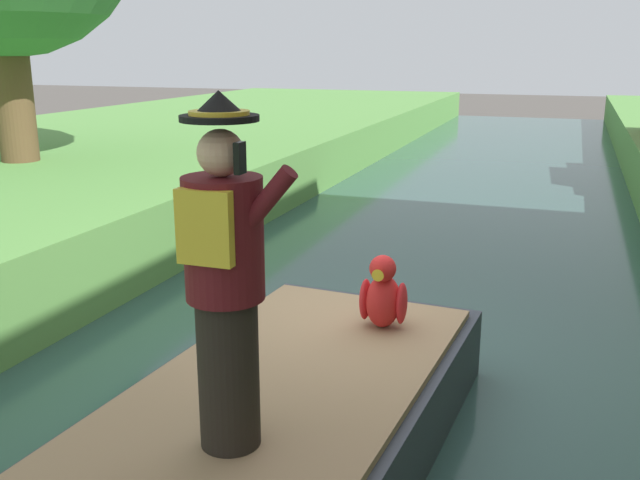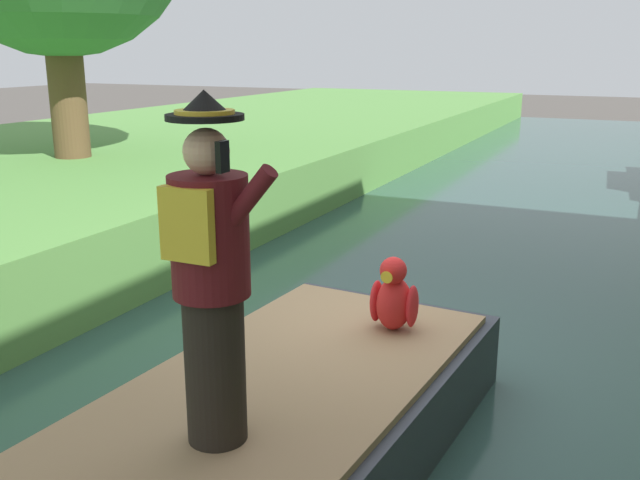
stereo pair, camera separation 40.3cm
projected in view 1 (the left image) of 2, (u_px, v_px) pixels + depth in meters
ground_plane at (351, 377)px, 6.15m from camera, size 80.00×80.00×0.00m
canal_water at (351, 372)px, 6.13m from camera, size 5.50×48.00×0.10m
boat at (267, 441)px, 4.40m from camera, size 2.09×4.32×0.61m
person_pirate at (225, 278)px, 3.56m from camera, size 0.61×0.42×1.85m
parrot_plush at (383, 296)px, 5.33m from camera, size 0.36×0.35×0.57m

